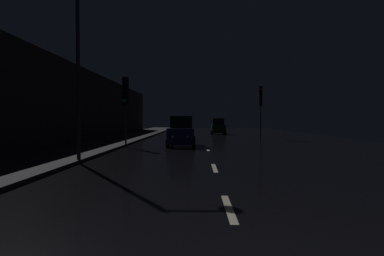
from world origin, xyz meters
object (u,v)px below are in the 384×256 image
traffic_light_far_left (125,97)px  car_approaching_headlights (182,132)px  streetlamp_overhead (88,44)px  car_distant_taillights (218,127)px  traffic_light_far_right (261,100)px

traffic_light_far_left → car_approaching_headlights: bearing=117.8°
streetlamp_overhead → car_distant_taillights: (7.22, 27.70, -4.13)m
car_approaching_headlights → traffic_light_far_right: bearing=141.0°
car_approaching_headlights → car_distant_taillights: 18.92m
traffic_light_far_right → car_approaching_headlights: 11.83m
car_distant_taillights → traffic_light_far_left: bearing=159.0°
streetlamp_overhead → car_distant_taillights: streetlamp_overhead is taller
traffic_light_far_left → car_distant_taillights: traffic_light_far_left is taller
traffic_light_far_right → car_distant_taillights: size_ratio=1.28×
traffic_light_far_right → traffic_light_far_left: 14.74m
streetlamp_overhead → traffic_light_far_left: bearing=91.7°
traffic_light_far_left → streetlamp_overhead: bearing=15.9°
traffic_light_far_left → streetlamp_overhead: (0.24, -8.24, 1.65)m
traffic_light_far_left → car_approaching_headlights: 4.55m
car_approaching_headlights → traffic_light_far_left: bearing=-76.4°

